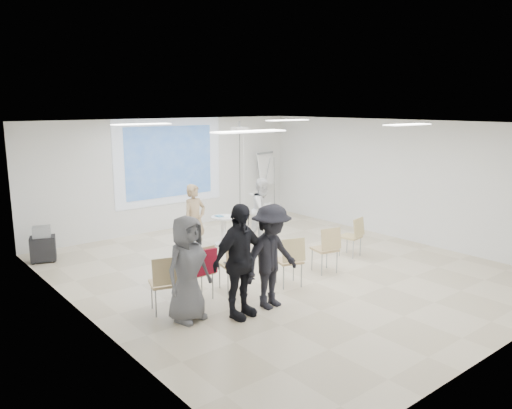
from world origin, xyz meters
TOP-DOWN VIEW (x-y plane):
  - floor at (0.00, 0.00)m, footprint 8.00×9.00m
  - ceiling at (0.00, 0.00)m, footprint 8.00×9.00m
  - wall_back at (0.00, 4.55)m, footprint 8.00×0.10m
  - wall_left at (-4.05, 0.00)m, footprint 0.10×9.00m
  - wall_right at (4.05, 0.00)m, footprint 0.10×9.00m
  - projection_halo at (0.00, 4.49)m, footprint 3.20×0.01m
  - projection_image at (0.00, 4.47)m, footprint 2.60×0.01m
  - pedestal_table at (0.15, 2.23)m, footprint 0.62×0.62m
  - player_left at (-0.83, 1.95)m, footprint 0.73×0.55m
  - player_right at (1.17, 1.96)m, footprint 0.97×0.85m
  - controller_left at (-0.65, 2.20)m, footprint 0.06×0.13m
  - controller_right at (0.99, 2.21)m, footprint 0.07×0.13m
  - chair_far_left at (-2.93, -0.47)m, footprint 0.58×0.61m
  - chair_left_mid at (-2.17, -0.33)m, footprint 0.47×0.50m
  - chair_left_inner at (-1.47, -0.40)m, footprint 0.56×0.59m
  - chair_center at (-0.52, -0.86)m, footprint 0.58×0.60m
  - chair_right_inner at (0.58, -0.76)m, footprint 0.54×0.57m
  - chair_right_far at (1.86, -0.37)m, footprint 0.50×0.53m
  - red_jacket at (-2.17, -0.47)m, footprint 0.46×0.12m
  - laptop at (-1.45, -0.30)m, footprint 0.42×0.34m
  - audience_left at (-2.07, -1.32)m, footprint 1.34×0.93m
  - audience_mid at (-1.42, -1.35)m, footprint 1.37×0.85m
  - audience_outer at (-2.77, -0.91)m, footprint 1.03×0.79m
  - flipchart_easel at (3.13, 4.16)m, footprint 0.83×0.64m
  - av_cart at (-3.64, 3.67)m, footprint 0.62×0.56m
  - ceiling_projector at (0.10, 1.49)m, footprint 0.30×0.25m
  - fluor_panel_nw at (-2.00, 2.00)m, footprint 1.20×0.30m
  - fluor_panel_ne at (2.00, 2.00)m, footprint 1.20×0.30m
  - fluor_panel_sw at (-2.00, -1.50)m, footprint 1.20×0.30m
  - fluor_panel_se at (2.00, -1.50)m, footprint 1.20×0.30m

SIDE VIEW (x-z plane):
  - floor at x=0.00m, z-range -0.10..0.00m
  - av_cart at x=-3.64m, z-range -0.03..0.75m
  - pedestal_table at x=0.15m, z-range 0.04..0.77m
  - chair_right_far at x=1.86m, z-range 0.08..0.98m
  - laptop at x=-1.45m, z-range 0.53..0.56m
  - chair_center at x=-0.52m, z-range 0.09..1.05m
  - chair_right_inner at x=0.58m, z-range 0.09..1.05m
  - chair_far_left at x=-2.93m, z-range 0.09..1.07m
  - chair_left_mid at x=-2.17m, z-range 0.09..1.07m
  - chair_left_inner at x=-1.47m, z-range 0.09..1.10m
  - red_jacket at x=-2.17m, z-range 0.50..0.94m
  - player_right at x=1.17m, z-range 0.00..1.74m
  - player_left at x=-0.83m, z-range 0.00..1.85m
  - audience_outer at x=-2.77m, z-range 0.00..1.90m
  - audience_mid at x=-1.42m, z-range 0.00..2.00m
  - audience_left at x=-2.07m, z-range 0.00..2.13m
  - controller_right at x=0.99m, z-range 1.16..1.20m
  - controller_left at x=-0.65m, z-range 1.20..1.24m
  - flipchart_easel at x=3.13m, z-range 0.46..2.40m
  - wall_back at x=0.00m, z-range 0.00..3.00m
  - wall_left at x=-4.05m, z-range 0.00..3.00m
  - wall_right at x=4.05m, z-range 0.00..3.00m
  - projection_halo at x=0.00m, z-range 0.70..3.00m
  - projection_image at x=0.00m, z-range 0.90..2.80m
  - ceiling_projector at x=0.10m, z-range 1.19..4.19m
  - fluor_panel_nw at x=-2.00m, z-range 2.96..2.98m
  - fluor_panel_ne at x=2.00m, z-range 2.96..2.98m
  - fluor_panel_sw at x=-2.00m, z-range 2.96..2.98m
  - fluor_panel_se at x=2.00m, z-range 2.96..2.98m
  - ceiling at x=0.00m, z-range 3.00..3.10m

